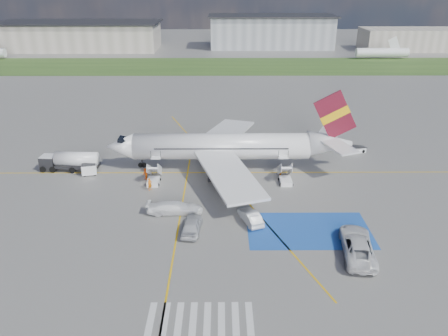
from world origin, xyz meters
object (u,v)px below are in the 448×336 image
(van_white_b, at_px, (175,206))
(airliner, at_px, (231,146))
(car_silver_a, at_px, (192,225))
(van_white_a, at_px, (358,243))
(gpu_cart, at_px, (89,170))
(car_silver_b, at_px, (251,217))
(fuel_tanker, at_px, (70,163))
(belt_loader, at_px, (353,151))

(van_white_b, bearing_deg, airliner, -27.87)
(car_silver_a, height_order, van_white_a, van_white_a)
(gpu_cart, relative_size, van_white_a, 0.34)
(airliner, bearing_deg, car_silver_b, -83.23)
(van_white_b, bearing_deg, fuel_tanker, 51.66)
(airliner, xyz_separation_m, gpu_cart, (-20.76, -2.67, -2.62))
(fuel_tanker, height_order, car_silver_a, fuel_tanker)
(car_silver_a, relative_size, van_white_b, 1.00)
(belt_loader, height_order, car_silver_a, car_silver_a)
(gpu_cart, xyz_separation_m, belt_loader, (40.86, 8.50, -0.42))
(airliner, bearing_deg, van_white_b, -117.29)
(gpu_cart, distance_m, van_white_b, 17.65)
(fuel_tanker, xyz_separation_m, van_white_b, (16.79, -13.00, -0.24))
(airliner, distance_m, gpu_cart, 21.10)
(fuel_tanker, height_order, gpu_cart, fuel_tanker)
(airliner, distance_m, fuel_tanker, 24.11)
(belt_loader, distance_m, van_white_b, 33.73)
(car_silver_b, relative_size, van_white_b, 0.90)
(car_silver_b, bearing_deg, fuel_tanker, -50.12)
(airliner, relative_size, van_white_b, 7.27)
(fuel_tanker, xyz_separation_m, gpu_cart, (3.23, -1.71, -0.46))
(airliner, xyz_separation_m, van_white_a, (12.71, -22.47, -2.15))
(airliner, relative_size, car_silver_b, 8.07)
(van_white_a, bearing_deg, car_silver_a, -5.66)
(airliner, distance_m, belt_loader, 21.15)
(gpu_cart, relative_size, belt_loader, 0.47)
(belt_loader, bearing_deg, airliner, 176.22)
(fuel_tanker, bearing_deg, gpu_cart, -23.17)
(car_silver_a, xyz_separation_m, car_silver_b, (6.77, 1.98, -0.11))
(fuel_tanker, bearing_deg, van_white_b, -33.05)
(airliner, xyz_separation_m, car_silver_b, (1.92, -16.20, -2.64))
(fuel_tanker, xyz_separation_m, car_silver_a, (19.15, -17.22, -0.37))
(fuel_tanker, distance_m, car_silver_b, 30.07)
(car_silver_b, bearing_deg, gpu_cart, -50.48)
(gpu_cart, height_order, van_white_b, van_white_b)
(car_silver_a, xyz_separation_m, van_white_b, (-2.36, 4.22, 0.13))
(airliner, height_order, belt_loader, airliner)
(gpu_cart, bearing_deg, fuel_tanker, 139.25)
(belt_loader, xyz_separation_m, van_white_a, (-7.40, -28.30, 0.89))
(fuel_tanker, relative_size, car_silver_b, 1.91)
(airliner, bearing_deg, belt_loader, 16.17)
(car_silver_b, height_order, van_white_b, van_white_b)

